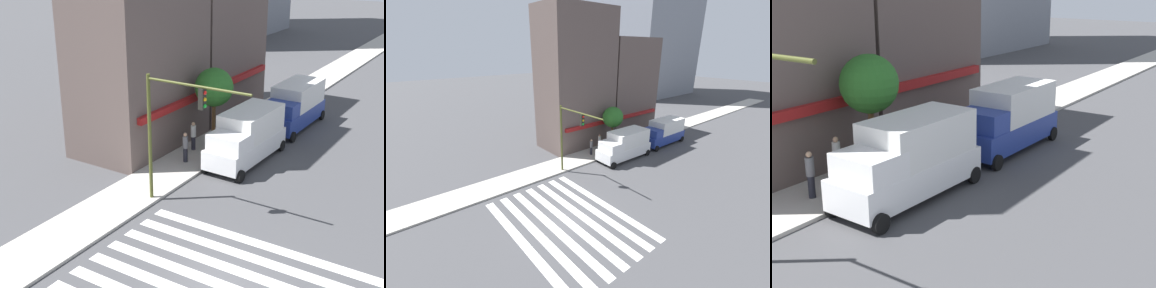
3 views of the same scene
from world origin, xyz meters
TOP-DOWN VIEW (x-y plane):
  - ground_plane at (0.00, 0.00)m, footprint 200.00×200.00m
  - sidewalk_left at (0.00, 7.50)m, footprint 120.00×3.00m
  - crosswalk_stripes at (0.00, 0.00)m, footprint 7.37×10.80m
  - storefront_row at (13.84, 11.50)m, footprint 16.73×5.30m
  - tower_distant at (48.09, 29.27)m, footprint 21.01×14.54m
  - traffic_signal at (4.26, 5.15)m, footprint 0.32×5.41m
  - box_truck_white at (11.26, 4.70)m, footprint 6.25×2.42m
  - box_truck_blue at (18.42, 4.70)m, footprint 6.23×2.42m
  - pedestrian_white_shirt at (10.78, 8.07)m, footprint 0.32×0.32m
  - pedestrian_grey_coat at (8.96, 7.45)m, footprint 0.32×0.32m
  - street_tree at (12.22, 7.50)m, footprint 2.36×2.36m

SIDE VIEW (x-z plane):
  - ground_plane at x=0.00m, z-range 0.00..0.00m
  - crosswalk_stripes at x=0.00m, z-range 0.00..0.01m
  - sidewalk_left at x=0.00m, z-range 0.00..0.15m
  - pedestrian_white_shirt at x=10.78m, z-range 0.19..1.96m
  - pedestrian_grey_coat at x=8.96m, z-range 0.19..1.96m
  - box_truck_white at x=11.26m, z-range 0.07..3.11m
  - box_truck_blue at x=18.42m, z-range 0.07..3.11m
  - street_tree at x=12.22m, z-range 1.38..6.25m
  - traffic_signal at x=4.26m, z-range 1.22..7.67m
  - storefront_row at x=13.84m, z-range -0.66..14.74m
  - tower_distant at x=48.09m, z-range 0.00..42.76m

